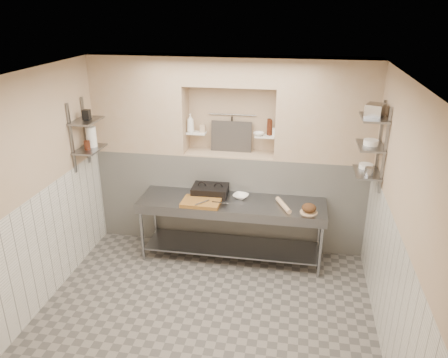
% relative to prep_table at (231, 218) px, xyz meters
% --- Properties ---
extents(floor, '(4.00, 3.90, 0.10)m').
position_rel_prep_table_xyz_m(floor, '(-0.11, -1.18, -0.69)').
color(floor, '#69635D').
rests_on(floor, ground).
extents(ceiling, '(4.00, 3.90, 0.10)m').
position_rel_prep_table_xyz_m(ceiling, '(-0.11, -1.18, 2.21)').
color(ceiling, silver).
rests_on(ceiling, ground).
extents(wall_left, '(0.10, 3.90, 2.80)m').
position_rel_prep_table_xyz_m(wall_left, '(-2.16, -1.18, 0.76)').
color(wall_left, tan).
rests_on(wall_left, ground).
extents(wall_right, '(0.10, 3.90, 2.80)m').
position_rel_prep_table_xyz_m(wall_right, '(1.94, -1.18, 0.76)').
color(wall_right, tan).
rests_on(wall_right, ground).
extents(wall_back, '(4.00, 0.10, 2.80)m').
position_rel_prep_table_xyz_m(wall_back, '(-0.11, 0.82, 0.76)').
color(wall_back, tan).
rests_on(wall_back, ground).
extents(wall_front, '(4.00, 0.10, 2.80)m').
position_rel_prep_table_xyz_m(wall_front, '(-0.11, -3.18, 0.76)').
color(wall_front, tan).
rests_on(wall_front, ground).
extents(backwall_lower, '(4.00, 0.40, 1.40)m').
position_rel_prep_table_xyz_m(backwall_lower, '(-0.11, 0.57, 0.06)').
color(backwall_lower, silver).
rests_on(backwall_lower, floor).
extents(alcove_sill, '(1.30, 0.40, 0.02)m').
position_rel_prep_table_xyz_m(alcove_sill, '(-0.11, 0.57, 0.77)').
color(alcove_sill, tan).
rests_on(alcove_sill, backwall_lower).
extents(backwall_pillar_left, '(1.35, 0.40, 1.40)m').
position_rel_prep_table_xyz_m(backwall_pillar_left, '(-1.44, 0.57, 1.46)').
color(backwall_pillar_left, tan).
rests_on(backwall_pillar_left, backwall_lower).
extents(backwall_pillar_right, '(1.35, 0.40, 1.40)m').
position_rel_prep_table_xyz_m(backwall_pillar_right, '(1.21, 0.57, 1.46)').
color(backwall_pillar_right, tan).
rests_on(backwall_pillar_right, backwall_lower).
extents(backwall_header, '(1.30, 0.40, 0.40)m').
position_rel_prep_table_xyz_m(backwall_header, '(-0.11, 0.57, 1.96)').
color(backwall_header, tan).
rests_on(backwall_header, backwall_lower).
extents(wainscot_left, '(0.02, 3.90, 1.40)m').
position_rel_prep_table_xyz_m(wainscot_left, '(-2.10, -1.18, 0.06)').
color(wainscot_left, silver).
rests_on(wainscot_left, floor).
extents(wainscot_right, '(0.02, 3.90, 1.40)m').
position_rel_prep_table_xyz_m(wainscot_right, '(1.88, -1.18, 0.06)').
color(wainscot_right, silver).
rests_on(wainscot_right, floor).
extents(alcove_shelf_left, '(0.28, 0.16, 0.02)m').
position_rel_prep_table_xyz_m(alcove_shelf_left, '(-0.61, 0.57, 1.06)').
color(alcove_shelf_left, white).
rests_on(alcove_shelf_left, backwall_lower).
extents(alcove_shelf_right, '(0.28, 0.16, 0.02)m').
position_rel_prep_table_xyz_m(alcove_shelf_right, '(0.39, 0.57, 1.06)').
color(alcove_shelf_right, white).
rests_on(alcove_shelf_right, backwall_lower).
extents(utensil_rail, '(0.70, 0.02, 0.02)m').
position_rel_prep_table_xyz_m(utensil_rail, '(-0.11, 0.74, 1.31)').
color(utensil_rail, gray).
rests_on(utensil_rail, wall_back).
extents(hanging_steel, '(0.02, 0.02, 0.30)m').
position_rel_prep_table_xyz_m(hanging_steel, '(-0.11, 0.72, 1.14)').
color(hanging_steel, black).
rests_on(hanging_steel, utensil_rail).
extents(splash_panel, '(0.60, 0.08, 0.45)m').
position_rel_prep_table_xyz_m(splash_panel, '(-0.11, 0.67, 1.00)').
color(splash_panel, '#383330').
rests_on(splash_panel, alcove_sill).
extents(shelf_rail_left_a, '(0.03, 0.03, 0.95)m').
position_rel_prep_table_xyz_m(shelf_rail_left_a, '(-2.09, 0.07, 1.16)').
color(shelf_rail_left_a, slate).
rests_on(shelf_rail_left_a, wall_left).
extents(shelf_rail_left_b, '(0.03, 0.03, 0.95)m').
position_rel_prep_table_xyz_m(shelf_rail_left_b, '(-2.09, -0.33, 1.16)').
color(shelf_rail_left_b, slate).
rests_on(shelf_rail_left_b, wall_left).
extents(wall_shelf_left_lower, '(0.30, 0.50, 0.02)m').
position_rel_prep_table_xyz_m(wall_shelf_left_lower, '(-1.95, -0.13, 0.96)').
color(wall_shelf_left_lower, slate).
rests_on(wall_shelf_left_lower, wall_left).
extents(wall_shelf_left_upper, '(0.30, 0.50, 0.03)m').
position_rel_prep_table_xyz_m(wall_shelf_left_upper, '(-1.95, -0.13, 1.36)').
color(wall_shelf_left_upper, slate).
rests_on(wall_shelf_left_upper, wall_left).
extents(shelf_rail_right_a, '(0.03, 0.03, 1.05)m').
position_rel_prep_table_xyz_m(shelf_rail_right_a, '(1.86, 0.07, 1.21)').
color(shelf_rail_right_a, slate).
rests_on(shelf_rail_right_a, wall_right).
extents(shelf_rail_right_b, '(0.03, 0.03, 1.05)m').
position_rel_prep_table_xyz_m(shelf_rail_right_b, '(1.86, -0.33, 1.21)').
color(shelf_rail_right_b, slate).
rests_on(shelf_rail_right_b, wall_right).
extents(wall_shelf_right_lower, '(0.30, 0.50, 0.02)m').
position_rel_prep_table_xyz_m(wall_shelf_right_lower, '(1.73, -0.13, 0.86)').
color(wall_shelf_right_lower, slate).
rests_on(wall_shelf_right_lower, wall_right).
extents(wall_shelf_right_mid, '(0.30, 0.50, 0.02)m').
position_rel_prep_table_xyz_m(wall_shelf_right_mid, '(1.73, -0.13, 1.21)').
color(wall_shelf_right_mid, slate).
rests_on(wall_shelf_right_mid, wall_right).
extents(wall_shelf_right_upper, '(0.30, 0.50, 0.03)m').
position_rel_prep_table_xyz_m(wall_shelf_right_upper, '(1.73, -0.13, 1.56)').
color(wall_shelf_right_upper, slate).
rests_on(wall_shelf_right_upper, wall_right).
extents(prep_table, '(2.60, 0.70, 0.90)m').
position_rel_prep_table_xyz_m(prep_table, '(0.00, 0.00, 0.00)').
color(prep_table, gray).
rests_on(prep_table, floor).
extents(panini_press, '(0.51, 0.38, 0.14)m').
position_rel_prep_table_xyz_m(panini_press, '(-0.34, 0.18, 0.33)').
color(panini_press, black).
rests_on(panini_press, prep_table).
extents(cutting_board, '(0.53, 0.38, 0.05)m').
position_rel_prep_table_xyz_m(cutting_board, '(-0.40, -0.14, 0.28)').
color(cutting_board, brown).
rests_on(cutting_board, prep_table).
extents(knife_blade, '(0.25, 0.03, 0.01)m').
position_rel_prep_table_xyz_m(knife_blade, '(-0.12, -0.15, 0.31)').
color(knife_blade, gray).
rests_on(knife_blade, cutting_board).
extents(tongs, '(0.17, 0.20, 0.02)m').
position_rel_prep_table_xyz_m(tongs, '(-0.37, -0.21, 0.31)').
color(tongs, gray).
rests_on(tongs, cutting_board).
extents(mixing_bowl, '(0.26, 0.26, 0.05)m').
position_rel_prep_table_xyz_m(mixing_bowl, '(0.11, 0.15, 0.28)').
color(mixing_bowl, white).
rests_on(mixing_bowl, prep_table).
extents(rolling_pin, '(0.24, 0.42, 0.07)m').
position_rel_prep_table_xyz_m(rolling_pin, '(0.72, -0.06, 0.29)').
color(rolling_pin, tan).
rests_on(rolling_pin, prep_table).
extents(bread_board, '(0.23, 0.23, 0.01)m').
position_rel_prep_table_xyz_m(bread_board, '(1.05, -0.16, 0.26)').
color(bread_board, tan).
rests_on(bread_board, prep_table).
extents(bread_loaf, '(0.19, 0.19, 0.11)m').
position_rel_prep_table_xyz_m(bread_loaf, '(1.05, -0.16, 0.33)').
color(bread_loaf, '#4C2D19').
rests_on(bread_loaf, bread_board).
extents(bottle_soap, '(0.11, 0.11, 0.27)m').
position_rel_prep_table_xyz_m(bottle_soap, '(-0.69, 0.54, 1.21)').
color(bottle_soap, white).
rests_on(bottle_soap, alcove_shelf_left).
extents(jar_alcove, '(0.07, 0.07, 0.11)m').
position_rel_prep_table_xyz_m(jar_alcove, '(-0.52, 0.58, 1.12)').
color(jar_alcove, tan).
rests_on(jar_alcove, alcove_shelf_left).
extents(bowl_alcove, '(0.18, 0.18, 0.05)m').
position_rel_prep_table_xyz_m(bowl_alcove, '(0.30, 0.54, 1.09)').
color(bowl_alcove, white).
rests_on(bowl_alcove, alcove_shelf_right).
extents(condiment_a, '(0.06, 0.06, 0.23)m').
position_rel_prep_table_xyz_m(condiment_a, '(0.45, 0.58, 1.18)').
color(condiment_a, '#3C180D').
rests_on(condiment_a, alcove_shelf_right).
extents(condiment_b, '(0.06, 0.06, 0.23)m').
position_rel_prep_table_xyz_m(condiment_b, '(0.44, 0.61, 1.19)').
color(condiment_b, '#3C180D').
rests_on(condiment_b, alcove_shelf_right).
extents(condiment_c, '(0.07, 0.07, 0.11)m').
position_rel_prep_table_xyz_m(condiment_c, '(0.52, 0.56, 1.13)').
color(condiment_c, white).
rests_on(condiment_c, alcove_shelf_right).
extents(jug_left, '(0.14, 0.14, 0.28)m').
position_rel_prep_table_xyz_m(jug_left, '(-1.95, -0.05, 1.11)').
color(jug_left, white).
rests_on(jug_left, wall_shelf_left_lower).
extents(jar_left, '(0.08, 0.08, 0.13)m').
position_rel_prep_table_xyz_m(jar_left, '(-1.95, -0.19, 1.03)').
color(jar_left, '#3C180D').
rests_on(jar_left, wall_shelf_left_lower).
extents(box_left_upper, '(0.10, 0.10, 0.13)m').
position_rel_prep_table_xyz_m(box_left_upper, '(-1.95, -0.11, 1.43)').
color(box_left_upper, black).
rests_on(box_left_upper, wall_shelf_left_upper).
extents(bowl_right, '(0.18, 0.18, 0.05)m').
position_rel_prep_table_xyz_m(bowl_right, '(1.73, -0.00, 0.90)').
color(bowl_right, white).
rests_on(bowl_right, wall_shelf_right_lower).
extents(canister_right, '(0.11, 0.11, 0.11)m').
position_rel_prep_table_xyz_m(canister_right, '(1.73, -0.27, 0.92)').
color(canister_right, gray).
rests_on(canister_right, wall_shelf_right_lower).
extents(bowl_right_mid, '(0.18, 0.18, 0.07)m').
position_rel_prep_table_xyz_m(bowl_right_mid, '(1.73, -0.14, 1.25)').
color(bowl_right_mid, white).
rests_on(bowl_right_mid, wall_shelf_right_mid).
extents(basket_right, '(0.27, 0.29, 0.15)m').
position_rel_prep_table_xyz_m(basket_right, '(1.73, -0.12, 1.65)').
color(basket_right, gray).
rests_on(basket_right, wall_shelf_right_upper).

